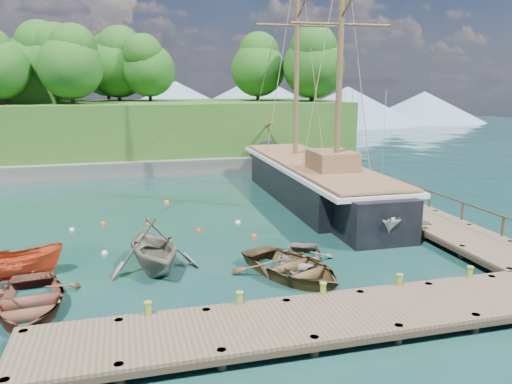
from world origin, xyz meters
TOP-DOWN VIEW (x-y plane):
  - ground at (0.00, 0.00)m, footprint 160.00×160.00m
  - dock_near at (2.00, -6.50)m, footprint 20.00×3.20m
  - dock_east at (11.50, 7.00)m, footprint 3.20×24.00m
  - bollard_0 at (-4.00, -5.10)m, footprint 0.26×0.26m
  - bollard_1 at (-1.00, -5.10)m, footprint 0.26×0.26m
  - bollard_2 at (2.00, -5.10)m, footprint 0.26×0.26m
  - bollard_3 at (5.00, -5.10)m, footprint 0.26×0.26m
  - bollard_4 at (8.00, -5.10)m, footprint 0.26×0.26m
  - rowboat_0 at (-8.00, -2.53)m, footprint 4.00×5.27m
  - rowboat_1 at (-3.50, 0.43)m, footprint 4.62×5.11m
  - rowboat_2 at (1.97, -1.87)m, footprint 5.45×6.21m
  - rowboat_3 at (2.69, -0.76)m, footprint 4.40×4.91m
  - motorboat_orange at (-8.96, 1.03)m, footprint 3.72×1.66m
  - cabin_boat_white at (8.32, 2.13)m, footprint 3.20×4.89m
  - schooner at (7.87, 10.89)m, footprint 5.39×27.50m
  - mooring_buoy_0 at (-5.62, 3.09)m, footprint 0.29×0.29m
  - mooring_buoy_1 at (-3.32, 7.50)m, footprint 0.34×0.34m
  - mooring_buoy_2 at (-0.80, 5.50)m, footprint 0.30×0.30m
  - mooring_buoy_3 at (1.59, 6.48)m, footprint 0.34×0.34m
  - mooring_buoy_4 at (-5.83, 8.22)m, footprint 0.33×0.33m
  - mooring_buoy_5 at (-1.89, 12.49)m, footprint 0.36×0.36m
  - mooring_buoy_6 at (-7.45, 7.48)m, footprint 0.28×0.28m
  - mooring_buoy_7 at (1.83, 3.75)m, footprint 0.33×0.33m
  - headland at (-12.88, 31.36)m, footprint 51.00×19.31m
  - distant_ridge at (4.30, 70.00)m, footprint 117.00×40.00m

SIDE VIEW (x-z plane):
  - ground at x=0.00m, z-range 0.00..0.00m
  - bollard_0 at x=-4.00m, z-range -0.23..0.23m
  - bollard_1 at x=-1.00m, z-range -0.23..0.23m
  - bollard_2 at x=2.00m, z-range -0.23..0.23m
  - bollard_3 at x=5.00m, z-range -0.23..0.23m
  - bollard_4 at x=8.00m, z-range -0.23..0.23m
  - rowboat_0 at x=-8.00m, z-range -0.51..0.51m
  - rowboat_1 at x=-3.50m, z-range -1.18..1.18m
  - rowboat_2 at x=1.97m, z-range -0.54..0.54m
  - rowboat_3 at x=2.69m, z-range -0.42..0.42m
  - motorboat_orange at x=-8.96m, z-range -0.70..0.70m
  - cabin_boat_white at x=8.32m, z-range -0.88..0.88m
  - mooring_buoy_0 at x=-5.62m, z-range -0.15..0.15m
  - mooring_buoy_1 at x=-3.32m, z-range -0.17..0.17m
  - mooring_buoy_2 at x=-0.80m, z-range -0.15..0.15m
  - mooring_buoy_3 at x=1.59m, z-range -0.17..0.17m
  - mooring_buoy_4 at x=-5.83m, z-range -0.17..0.17m
  - mooring_buoy_5 at x=-1.89m, z-range -0.18..0.18m
  - mooring_buoy_6 at x=-7.45m, z-range -0.14..0.14m
  - mooring_buoy_7 at x=1.83m, z-range -0.17..0.17m
  - dock_near at x=2.00m, z-range -0.12..0.98m
  - dock_east at x=11.50m, z-range -0.12..0.98m
  - schooner at x=7.87m, z-range -8.96..11.20m
  - distant_ridge at x=4.30m, z-range -0.65..9.35m
  - headland at x=-12.88m, z-range -0.91..11.99m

